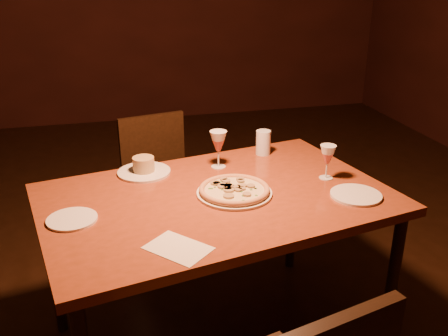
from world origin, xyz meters
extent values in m
plane|color=black|center=(0.00, 0.00, 0.00)|extent=(7.00, 7.00, 0.00)
cube|color=brown|center=(0.18, -0.26, 0.75)|extent=(1.59, 1.18, 0.04)
cylinder|color=black|center=(-0.54, 0.01, 0.36)|extent=(0.05, 0.05, 0.73)
cylinder|color=black|center=(0.90, -0.53, 0.36)|extent=(0.05, 0.05, 0.73)
cylinder|color=black|center=(0.75, 0.26, 0.36)|extent=(0.05, 0.05, 0.73)
cube|color=black|center=(0.07, 0.58, 0.43)|extent=(0.48, 0.48, 0.04)
cube|color=black|center=(0.03, 0.77, 0.64)|extent=(0.40, 0.11, 0.38)
cylinder|color=black|center=(-0.06, 0.39, 0.21)|extent=(0.03, 0.03, 0.41)
cylinder|color=black|center=(-0.13, 0.71, 0.21)|extent=(0.03, 0.03, 0.41)
cylinder|color=black|center=(0.26, 0.46, 0.21)|extent=(0.03, 0.03, 0.41)
cylinder|color=black|center=(0.19, 0.78, 0.21)|extent=(0.03, 0.03, 0.41)
cylinder|color=silver|center=(0.26, -0.27, 0.78)|extent=(0.32, 0.32, 0.01)
cylinder|color=beige|center=(0.26, -0.27, 0.79)|extent=(0.29, 0.29, 0.01)
torus|color=tan|center=(0.26, -0.27, 0.79)|extent=(0.30, 0.30, 0.02)
cylinder|color=silver|center=(-0.09, 0.05, 0.78)|extent=(0.24, 0.24, 0.01)
cylinder|color=tan|center=(-0.09, 0.05, 0.81)|extent=(0.10, 0.10, 0.07)
cylinder|color=silver|center=(0.52, 0.16, 0.83)|extent=(0.07, 0.07, 0.12)
cylinder|color=silver|center=(-0.40, -0.34, 0.77)|extent=(0.19, 0.19, 0.01)
cylinder|color=silver|center=(0.75, -0.41, 0.78)|extent=(0.21, 0.21, 0.01)
cube|color=silver|center=(-0.04, -0.64, 0.77)|extent=(0.25, 0.26, 0.00)
camera|label=1|loc=(-0.25, -2.10, 1.68)|focal=40.00mm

